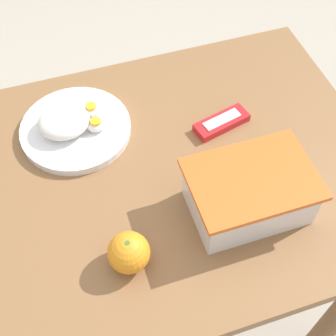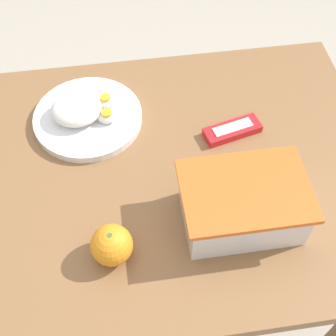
{
  "view_description": "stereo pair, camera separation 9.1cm",
  "coord_description": "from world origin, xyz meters",
  "px_view_note": "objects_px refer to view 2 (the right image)",
  "views": [
    {
      "loc": [
        0.15,
        0.52,
        1.52
      ],
      "look_at": [
        -0.01,
        0.02,
        0.77
      ],
      "focal_mm": 50.0,
      "sensor_mm": 36.0,
      "label": 1
    },
    {
      "loc": [
        0.06,
        0.54,
        1.52
      ],
      "look_at": [
        -0.01,
        0.02,
        0.77
      ],
      "focal_mm": 50.0,
      "sensor_mm": 36.0,
      "label": 2
    }
  ],
  "objects_px": {
    "rice_plate": "(85,115)",
    "orange_fruit": "(112,245)",
    "candy_bar": "(232,130)",
    "food_container": "(242,206)"
  },
  "relations": [
    {
      "from": "orange_fruit",
      "to": "food_container",
      "type": "bearing_deg",
      "value": -170.5
    },
    {
      "from": "orange_fruit",
      "to": "rice_plate",
      "type": "height_order",
      "value": "orange_fruit"
    },
    {
      "from": "food_container",
      "to": "rice_plate",
      "type": "relative_size",
      "value": 0.96
    },
    {
      "from": "food_container",
      "to": "candy_bar",
      "type": "distance_m",
      "value": 0.21
    },
    {
      "from": "orange_fruit",
      "to": "candy_bar",
      "type": "relative_size",
      "value": 0.57
    },
    {
      "from": "candy_bar",
      "to": "food_container",
      "type": "bearing_deg",
      "value": 80.9
    },
    {
      "from": "rice_plate",
      "to": "orange_fruit",
      "type": "bearing_deg",
      "value": 95.92
    },
    {
      "from": "orange_fruit",
      "to": "rice_plate",
      "type": "distance_m",
      "value": 0.33
    },
    {
      "from": "rice_plate",
      "to": "candy_bar",
      "type": "height_order",
      "value": "rice_plate"
    },
    {
      "from": "candy_bar",
      "to": "rice_plate",
      "type": "bearing_deg",
      "value": -14.65
    }
  ]
}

